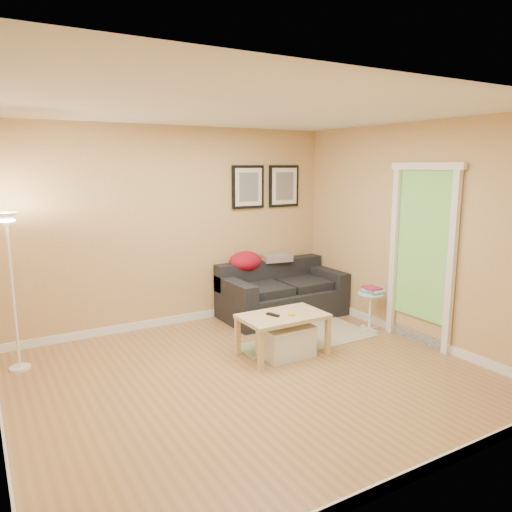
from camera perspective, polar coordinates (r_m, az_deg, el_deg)
name	(u,v)px	position (r m, az deg, el deg)	size (l,w,h in m)	color
floor	(252,376)	(5.07, -0.52, -13.89)	(4.50, 4.50, 0.00)	#A47646
ceiling	(251,109)	(4.65, -0.57, 16.75)	(4.50, 4.50, 0.00)	white
wall_back	(175,227)	(6.48, -9.40, 3.33)	(4.50, 4.50, 0.00)	tan
wall_front	(414,298)	(3.15, 17.92, -4.64)	(4.50, 4.50, 0.00)	tan
wall_right	(415,233)	(6.11, 18.09, 2.52)	(4.00, 4.00, 0.00)	tan
baseboard_back	(178,319)	(6.74, -9.05, -7.28)	(4.50, 0.02, 0.10)	white
baseboard_front	(401,480)	(3.68, 16.60, -23.76)	(4.50, 0.02, 0.10)	white
baseboard_left	(3,432)	(4.50, -27.48, -17.80)	(0.02, 4.00, 0.10)	white
baseboard_right	(409,334)	(6.39, 17.39, -8.65)	(0.02, 4.00, 0.10)	white
sofa	(283,290)	(6.87, 3.11, -4.00)	(1.70, 0.90, 0.75)	black
red_throw	(245,261)	(6.85, -1.26, -0.64)	(0.48, 0.36, 0.28)	#B5102E
plaid_throw	(276,258)	(7.07, 2.39, -0.20)	(0.42, 0.26, 0.10)	tan
framed_print_left	(248,187)	(6.88, -0.94, 8.06)	(0.50, 0.04, 0.60)	black
framed_print_right	(284,186)	(7.19, 3.27, 8.15)	(0.50, 0.04, 0.60)	black
area_rug	(319,334)	(6.27, 7.34, -9.05)	(1.25, 0.85, 0.01)	#BEB197
green_runner	(269,347)	(5.81, 1.51, -10.57)	(0.70, 0.50, 0.01)	#668C4C
coffee_table	(283,335)	(5.52, 3.13, -9.18)	(0.95, 0.58, 0.47)	tan
remote_control	(273,315)	(5.40, 1.99, -6.87)	(0.05, 0.16, 0.02)	black
tape_roll	(292,314)	(5.40, 4.18, -6.82)	(0.07, 0.07, 0.03)	yellow
storage_bin	(286,341)	(5.52, 3.52, -9.83)	(0.57, 0.42, 0.35)	white
side_table	(370,312)	(6.48, 13.17, -6.33)	(0.32, 0.32, 0.50)	white
book_stack	(372,290)	(6.41, 13.43, -3.86)	(0.19, 0.26, 0.08)	teal
floor_lamp	(13,297)	(5.56, -26.47, -4.30)	(0.21, 0.21, 1.65)	white
doorway	(421,259)	(6.02, 18.69, -0.28)	(0.12, 1.01, 2.13)	white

